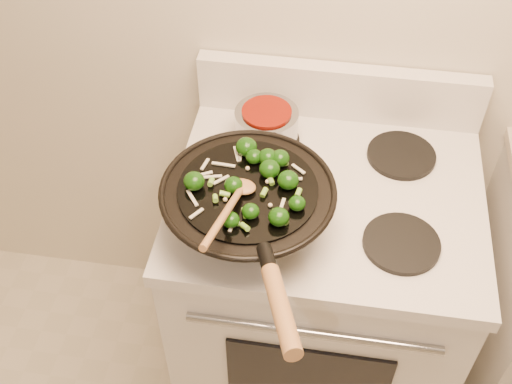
# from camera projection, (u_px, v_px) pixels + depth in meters

# --- Properties ---
(stove) EXTENTS (0.78, 0.67, 1.08)m
(stove) POSITION_uv_depth(u_px,v_px,m) (316.00, 291.00, 1.94)
(stove) COLOR silver
(stove) RESTS_ON ground
(wok) EXTENTS (0.40, 0.65, 0.21)m
(wok) POSITION_uv_depth(u_px,v_px,m) (248.00, 206.00, 1.47)
(wok) COLOR black
(wok) RESTS_ON stove
(stirfry) EXTENTS (0.28, 0.27, 0.04)m
(stirfry) POSITION_uv_depth(u_px,v_px,m) (256.00, 178.00, 1.43)
(stirfry) COLOR #103708
(stirfry) RESTS_ON wok
(wooden_spoon) EXTENTS (0.07, 0.28, 0.11)m
(wooden_spoon) POSITION_uv_depth(u_px,v_px,m) (232.00, 203.00, 1.35)
(wooden_spoon) COLOR #98673B
(wooden_spoon) RESTS_ON wok
(saucepan) EXTENTS (0.17, 0.26, 0.10)m
(saucepan) POSITION_uv_depth(u_px,v_px,m) (267.00, 126.00, 1.68)
(saucepan) COLOR #989AA0
(saucepan) RESTS_ON stove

